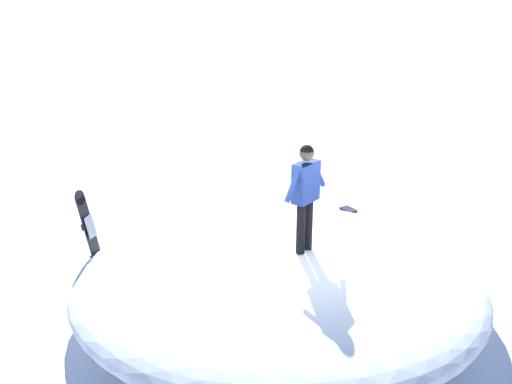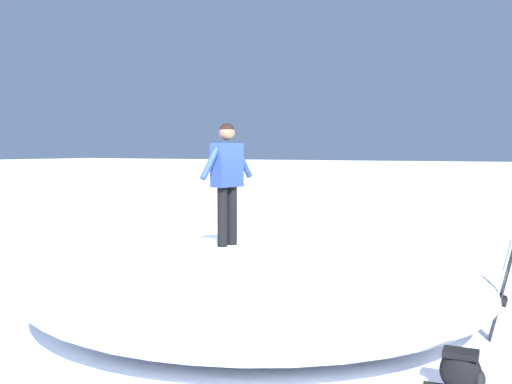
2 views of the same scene
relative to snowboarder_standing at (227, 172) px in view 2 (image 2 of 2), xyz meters
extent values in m
plane|color=white|center=(-0.27, -0.20, -2.09)|extent=(240.00, 240.00, 0.00)
ellipsoid|color=white|center=(-0.24, 0.34, -1.56)|extent=(8.07, 8.28, 1.06)
cylinder|color=black|center=(0.10, -0.02, -0.62)|extent=(0.14, 0.14, 0.83)
cylinder|color=black|center=(-0.10, 0.02, -0.62)|extent=(0.14, 0.14, 0.83)
cube|color=navy|center=(0.00, 0.00, 0.11)|extent=(0.49, 0.31, 0.62)
sphere|color=#936B4C|center=(0.00, 0.00, 0.56)|extent=(0.23, 0.23, 0.23)
cylinder|color=navy|center=(0.31, -0.06, 0.16)|extent=(0.40, 0.16, 0.51)
cylinder|color=navy|center=(-0.31, 0.06, 0.16)|extent=(0.40, 0.16, 0.51)
sphere|color=black|center=(0.00, 0.00, 0.58)|extent=(0.21, 0.21, 0.21)
cube|color=black|center=(-0.84, 3.56, -1.30)|extent=(0.31, 0.39, 1.59)
cube|color=#B2B2B7|center=(-0.84, 3.58, -1.01)|extent=(0.23, 0.12, 0.38)
cube|color=black|center=(-0.84, 3.55, -1.58)|extent=(0.20, 0.12, 0.12)
ellipsoid|color=black|center=(1.10, 3.36, -1.87)|extent=(0.30, 0.42, 0.43)
ellipsoid|color=black|center=(1.08, 3.54, -1.94)|extent=(0.21, 0.13, 0.21)
cube|color=black|center=(1.10, 3.36, -1.69)|extent=(0.25, 0.35, 0.06)
camera|label=1|loc=(-7.98, -3.29, 3.15)|focal=42.72mm
camera|label=2|loc=(7.10, 4.30, 0.32)|focal=41.63mm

